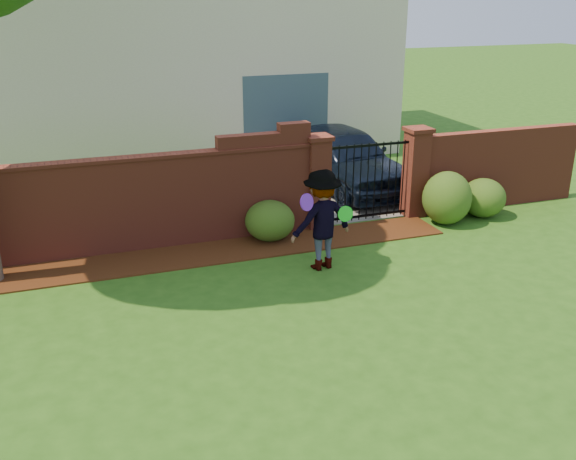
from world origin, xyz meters
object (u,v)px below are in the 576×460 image
object	(u,v)px
car	(349,160)
frisbee_purple	(307,202)
frisbee_green	(345,214)
man	(323,221)

from	to	relation	value
car	frisbee_purple	world-z (taller)	car
car	frisbee_green	xyz separation A→B (m)	(-1.96, -4.13, 0.23)
frisbee_purple	frisbee_green	distance (m)	0.85
car	frisbee_green	size ratio (longest dim) A/B	16.20
car	frisbee_purple	size ratio (longest dim) A/B	15.35
car	man	size ratio (longest dim) A/B	2.52
man	frisbee_green	bearing A→B (deg)	155.86
car	frisbee_purple	distance (m)	5.13
man	car	bearing A→B (deg)	-129.37
man	frisbee_purple	distance (m)	0.65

